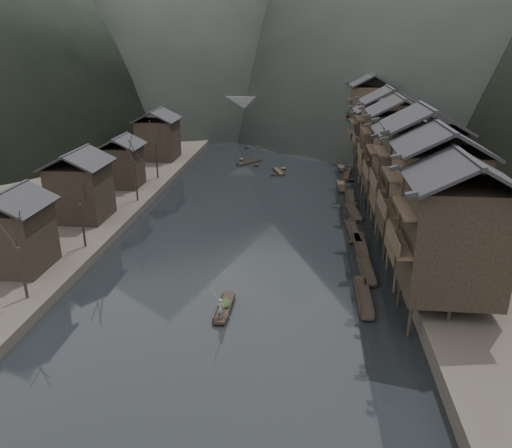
# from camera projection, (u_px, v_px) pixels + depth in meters

# --- Properties ---
(water) EXTENTS (300.00, 300.00, 0.00)m
(water) POSITION_uv_depth(u_px,v_px,m) (242.00, 269.00, 49.09)
(water) COLOR black
(water) RESTS_ON ground
(right_bank) EXTENTS (40.00, 200.00, 1.80)m
(right_bank) POSITION_uv_depth(u_px,v_px,m) (482.00, 169.00, 82.61)
(right_bank) COLOR #2D2823
(right_bank) RESTS_ON ground
(left_bank) EXTENTS (40.00, 200.00, 1.20)m
(left_bank) POSITION_uv_depth(u_px,v_px,m) (78.00, 161.00, 89.57)
(left_bank) COLOR #2D2823
(left_bank) RESTS_ON ground
(stilt_houses) EXTENTS (9.00, 67.60, 15.44)m
(stilt_houses) POSITION_uv_depth(u_px,v_px,m) (398.00, 143.00, 62.07)
(stilt_houses) COLOR black
(stilt_houses) RESTS_ON ground
(left_houses) EXTENTS (8.10, 53.20, 8.73)m
(left_houses) POSITION_uv_depth(u_px,v_px,m) (111.00, 160.00, 67.86)
(left_houses) COLOR black
(left_houses) RESTS_ON left_bank
(bare_trees) EXTENTS (3.85, 41.76, 7.71)m
(bare_trees) POSITION_uv_depth(u_px,v_px,m) (115.00, 168.00, 60.23)
(bare_trees) COLOR black
(bare_trees) RESTS_ON left_bank
(moored_sampans) EXTENTS (2.86, 71.57, 0.47)m
(moored_sampans) POSITION_uv_depth(u_px,v_px,m) (346.00, 192.00, 72.89)
(moored_sampans) COLOR black
(moored_sampans) RESTS_ON water
(midriver_boats) EXTENTS (11.14, 36.85, 0.45)m
(midriver_boats) POSITION_uv_depth(u_px,v_px,m) (269.00, 152.00, 98.34)
(midriver_boats) COLOR black
(midriver_boats) RESTS_ON water
(stone_bridge) EXTENTS (40.00, 6.00, 9.00)m
(stone_bridge) POSITION_uv_depth(u_px,v_px,m) (283.00, 113.00, 114.38)
(stone_bridge) COLOR #4C4C4F
(stone_bridge) RESTS_ON ground
(hero_sampan) EXTENTS (1.16, 5.22, 0.44)m
(hero_sampan) POSITION_uv_depth(u_px,v_px,m) (224.00, 308.00, 41.58)
(hero_sampan) COLOR black
(hero_sampan) RESTS_ON water
(cargo_heap) EXTENTS (1.15, 1.50, 0.69)m
(cargo_heap) POSITION_uv_depth(u_px,v_px,m) (224.00, 300.00, 41.60)
(cargo_heap) COLOR black
(cargo_heap) RESTS_ON hero_sampan
(boatman) EXTENTS (0.74, 0.55, 1.84)m
(boatman) POSITION_uv_depth(u_px,v_px,m) (220.00, 306.00, 39.48)
(boatman) COLOR #5B5B5D
(boatman) RESTS_ON hero_sampan
(bamboo_pole) EXTENTS (1.49, 1.77, 4.03)m
(bamboo_pole) POSITION_uv_depth(u_px,v_px,m) (222.00, 273.00, 38.43)
(bamboo_pole) COLOR #8C7A51
(bamboo_pole) RESTS_ON boatman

